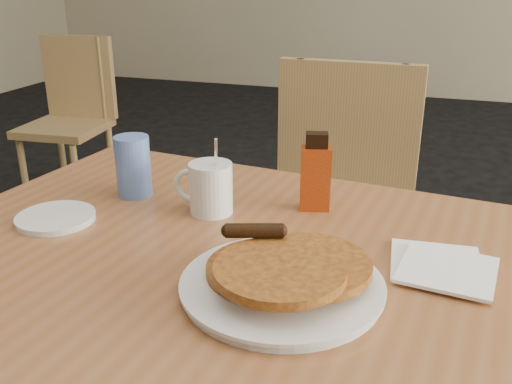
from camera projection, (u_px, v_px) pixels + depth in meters
main_table at (262, 279)px, 0.98m from camera, size 1.40×1.02×0.75m
chair_main_far at (338, 196)px, 1.71m from camera, size 0.44×0.44×0.95m
chair_wall_extra at (72, 106)px, 3.01m from camera, size 0.43×0.43×0.88m
pancake_plate at (283, 278)px, 0.86m from camera, size 0.31×0.31×0.09m
coffee_mug at (209, 187)px, 1.13m from camera, size 0.12×0.09×0.16m
syrup_bottle at (315, 174)px, 1.14m from camera, size 0.07×0.05×0.16m
napkin_stack at (442, 267)px, 0.92m from camera, size 0.18×0.19×0.01m
blue_tumbler at (133, 166)px, 1.21m from camera, size 0.08×0.08×0.13m
side_saucer at (56, 218)px, 1.10m from camera, size 0.15×0.15×0.01m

